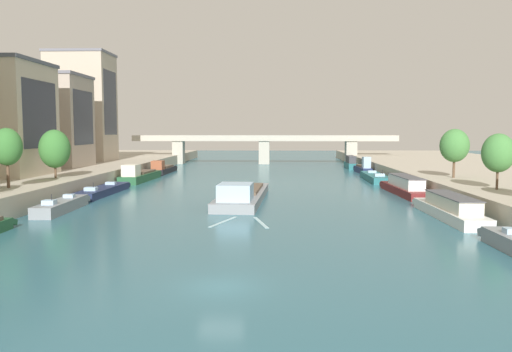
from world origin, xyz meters
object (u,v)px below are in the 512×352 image
Objects in this scene: moored_boat_right_gap_after at (375,177)px; moored_boat_right_lone at (363,168)px; moored_boat_right_midway at (404,186)px; tree_left_past_mid at (55,149)px; tree_right_distant at (498,153)px; bridge_far at (264,145)px; barge_midriver at (242,195)px; moored_boat_left_downstream at (62,205)px; moored_boat_left_lone at (140,176)px; moored_boat_right_far at (450,208)px; moored_boat_left_midway at (163,169)px; tree_right_nearest at (455,146)px; moored_boat_right_downstream at (350,163)px; tree_left_midway at (7,147)px; moored_boat_left_near at (103,190)px.

moored_boat_right_lone is (0.70, 16.06, 0.44)m from moored_boat_right_gap_after.
moored_boat_right_midway is 1.05× the size of moored_boat_right_gap_after.
moored_boat_right_lone is 61.91m from tree_left_past_mid.
bridge_far is (-27.14, 79.10, -1.42)m from tree_right_distant.
tree_right_distant reaches higher than barge_midriver.
tree_right_distant is (47.43, 1.81, 5.72)m from moored_boat_left_downstream.
moored_boat_right_far is at bearing -41.54° from moored_boat_left_lone.
moored_boat_right_lone reaches higher than moored_boat_right_midway.
moored_boat_right_gap_after is 49.63m from bridge_far.
moored_boat_left_midway is at bearing 90.09° from moored_boat_left_downstream.
moored_boat_right_lone is at bearing 24.01° from moored_boat_left_lone.
tree_right_nearest is 70.58m from bridge_far.
tree_right_nearest is at bearing 2.88° from tree_left_past_mid.
moored_boat_right_gap_after is 29.47m from moored_boat_right_downstream.
bridge_far is (-21.23, 28.91, 3.90)m from moored_boat_right_lone.
moored_boat_right_lone is 1.62× the size of tree_right_nearest.
moored_boat_right_far is at bearing -5.21° from tree_left_midway.
moored_boat_left_lone is 51.37m from tree_right_nearest.
moored_boat_left_lone reaches higher than moored_boat_left_downstream.
tree_left_midway is at bearing -143.73° from moored_boat_right_gap_after.
barge_midriver is 3.85× the size of tree_right_distant.
moored_boat_right_downstream is (41.36, 50.48, 0.72)m from moored_boat_left_near.
moored_boat_right_midway is at bearing -39.48° from moored_boat_left_midway.
bridge_far is (26.80, 79.71, -2.04)m from tree_left_midway.
moored_boat_right_downstream is at bearing 89.94° from moored_boat_right_far.
tree_left_midway reaches higher than moored_boat_right_midway.
bridge_far reaches higher than moored_boat_right_gap_after.
moored_boat_right_far is 1.01× the size of moored_boat_right_gap_after.
tree_right_nearest reaches higher than moored_boat_left_near.
moored_boat_right_midway is (0.34, 19.44, 0.08)m from moored_boat_right_far.
moored_boat_left_downstream is 0.75× the size of moored_boat_left_near.
tree_right_nearest reaches higher than moored_boat_right_gap_after.
moored_boat_right_gap_after is at bearing 36.27° from tree_left_midway.
moored_boat_right_gap_after is at bearing -92.48° from moored_boat_right_lone.
barge_midriver is 35.03m from moored_boat_right_gap_after.
moored_boat_right_midway is 2.57× the size of tree_left_past_mid.
moored_boat_left_near is 1.38× the size of moored_boat_right_downstream.
tree_right_nearest is at bearing -67.24° from bridge_far.
bridge_far is at bearing 108.94° from tree_right_distant.
moored_boat_left_downstream is 1.79× the size of tree_left_midway.
bridge_far is (-20.54, 44.97, 4.33)m from moored_boat_right_gap_after.
tree_left_midway is at bearing 169.49° from moored_boat_left_downstream.
moored_boat_left_near is at bearing 66.39° from tree_left_midway.
tree_left_midway is at bearing -90.64° from tree_left_past_mid.
tree_right_distant is at bearing -90.63° from tree_right_nearest.
moored_boat_right_far is 2.46× the size of tree_left_past_mid.
tree_left_past_mid reaches higher than tree_right_distant.
tree_right_nearest is (6.74, -49.55, 5.50)m from moored_boat_right_downstream.
barge_midriver is 20.80m from moored_boat_left_near.
moored_boat_left_midway is 67.21m from moored_boat_right_far.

